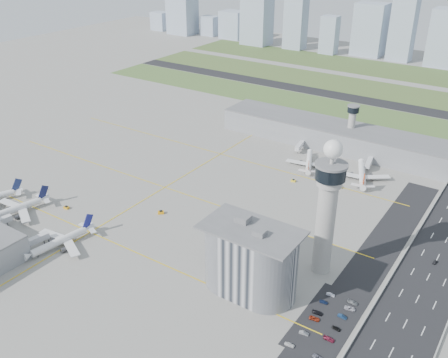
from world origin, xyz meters
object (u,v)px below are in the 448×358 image
Objects in this scene: secondary_tower at (352,123)px; car_lot_8 at (336,328)px; jet_bridge_far_0 at (302,144)px; tug_2 at (70,239)px; car_lot_6 at (318,357)px; car_lot_1 at (304,333)px; airplane_near_c at (58,238)px; airplane_far_b at (362,170)px; car_lot_3 at (317,313)px; car_hw_1 at (435,262)px; car_lot_7 at (329,339)px; car_lot_9 at (342,316)px; car_lot_2 at (314,319)px; car_lot_11 at (353,302)px; jet_bridge_far_1 at (370,160)px; tug_3 at (161,212)px; tug_4 at (293,180)px; car_lot_5 at (331,295)px; jet_bridge_near_2 at (22,248)px; tug_1 at (66,207)px; car_lot_4 at (324,302)px; control_tower at (327,203)px; tug_0 at (13,207)px; airplane_far_a at (309,158)px; car_lot_10 at (350,308)px; airplane_near_b at (13,206)px; tug_5 at (340,187)px; car_lot_0 at (290,345)px; admin_building at (250,260)px.

car_lot_8 is (63.29, -174.25, -18.20)m from secondary_tower.
tug_2 is (-44.70, -173.05, -1.90)m from jet_bridge_far_0.
car_lot_1 is at bearing 58.82° from car_lot_6.
airplane_far_b is (96.96, 156.25, 0.23)m from airplane_near_c.
car_lot_3 is at bearing 170.92° from airplane_far_b.
car_hw_1 is at bearing -31.94° from car_lot_3.
car_lot_9 is at bearing 3.03° from car_lot_7.
car_lot_11 reaches higher than car_lot_2.
tug_3 is (-73.80, -127.00, -1.91)m from jet_bridge_far_1.
tug_2 is 137.36m from tug_4.
car_lot_2 is 17.33m from car_lot_5.
jet_bridge_near_2 reaches higher than tug_1.
car_lot_3 reaches higher than car_lot_1.
car_lot_7 is 1.25× the size of car_lot_8.
car_lot_6 is (9.53, -8.25, -0.06)m from car_lot_1.
car_lot_1 reaches higher than car_lot_4.
control_tower is at bearing -73.52° from secondary_tower.
car_lot_2 is (177.90, 13.33, -0.29)m from tug_0.
tug_3 is at bearing 77.50° from car_lot_6.
car_lot_4 reaches higher than car_lot_6.
airplane_far_a is at bearing 178.46° from tug_4.
tug_2 is (51.34, -3.69, 0.05)m from tug_0.
car_lot_7 is at bearing 173.74° from airplane_far_b.
car_lot_10 is (136.19, 30.67, -0.32)m from tug_2.
car_lot_10 reaches higher than car_lot_4.
car_lot_2 is at bearing 170.75° from airplane_far_b.
airplane_near_b is 194.54m from jet_bridge_far_0.
tug_5 is 0.62× the size of car_lot_11.
car_lot_9 is at bearing 11.33° from car_lot_6.
car_lot_6 is (45.15, -131.06, -0.23)m from tug_5.
car_lot_7 is at bearing -133.02° from car_lot_2.
control_tower is 39.15m from car_lot_5.
car_lot_0 is 33.85m from car_lot_10.
tug_5 reaches higher than car_lot_8.
car_lot_7 reaches higher than car_lot_5.
control_tower is 146.36m from jet_bridge_near_2.
car_lot_2 is (31.86, -156.03, -2.25)m from jet_bridge_far_1.
jet_bridge_near_2 is at bearing 72.05° from airplane_near_b.
airplane_far_b is (2.58, 130.85, -9.62)m from admin_building.
control_tower is at bearing 56.30° from admin_building.
tug_1 reaches higher than car_lot_3.
jet_bridge_far_1 is 4.11× the size of car_hw_1.
car_lot_8 is at bearing -174.11° from tug_5.
car_lot_10 is at bearing 9.58° from car_lot_6.
airplane_near_b is (-117.75, -190.58, -13.18)m from secondary_tower.
car_lot_6 is at bearing -94.38° from car_lot_0.
airplane_far_b reaches higher than airplane_far_a.
tug_0 is at bearing -173.99° from admin_building.
control_tower is at bearing 125.18° from airplane_near_c.
car_lot_0 is at bearing 168.62° from airplane_far_b.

